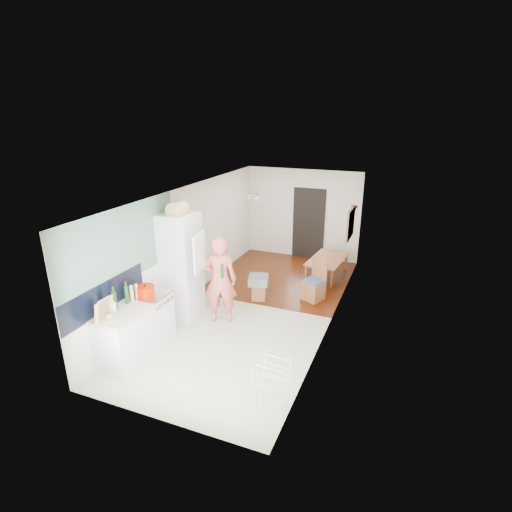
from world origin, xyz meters
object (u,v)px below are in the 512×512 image
Objects in this scene: stool at (259,292)px; dining_table at (328,269)px; dining_chair at (314,280)px; person at (220,273)px; drying_rack at (272,385)px.

dining_table is at bearing 58.30° from stool.
dining_chair is at bearing -175.16° from dining_table.
person reaches higher than dining_chair.
stool is at bearing 120.07° from drying_rack.
drying_rack is at bearing -65.43° from stool.
dining_chair is 2.44× the size of stool.
drying_rack is at bearing -61.45° from dining_chair.
stool is (-1.12, -0.44, -0.28)m from dining_chair.
person is 1.76× the size of dining_table.
drying_rack is (0.31, -3.58, -0.09)m from dining_chair.
person is at bearing 159.09° from dining_table.
person is 2.25m from dining_chair.
dining_table is 1.54× the size of drying_rack.
dining_table is (1.49, 3.01, -0.83)m from person.
person is 1.48m from stool.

